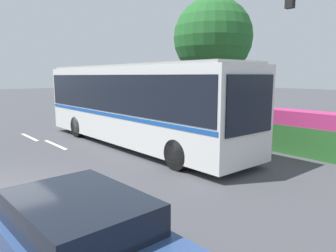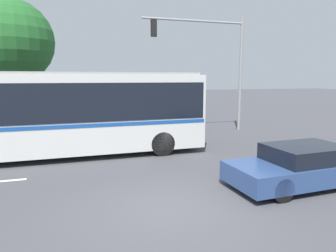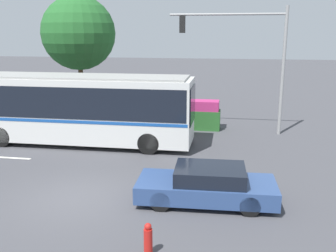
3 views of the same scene
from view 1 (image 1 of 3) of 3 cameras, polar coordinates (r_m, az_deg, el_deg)
The scene contains 6 objects.
city_bus at distance 13.61m, azimuth -5.89°, elevation 4.62°, with size 11.67×2.69×3.41m.
sedan_foreground at distance 5.27m, azimuth -15.97°, elevation -18.23°, with size 4.57×2.05×1.22m.
flowering_hedge at distance 14.54m, azimuth 13.44°, elevation 0.24°, with size 8.61×1.02×1.65m.
street_tree_left at distance 21.11m, azimuth 8.06°, elevation 15.41°, with size 5.00×5.00×7.86m.
lane_stripe_near at distance 14.64m, azimuth -19.57°, elevation -3.18°, with size 2.40×0.16×0.01m, color silver.
lane_stripe_mid at distance 16.89m, azimuth -23.59°, elevation -1.85°, with size 2.40×0.16×0.01m, color silver.
Camera 1 is at (8.69, -1.47, 2.96)m, focal length 33.95 mm.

